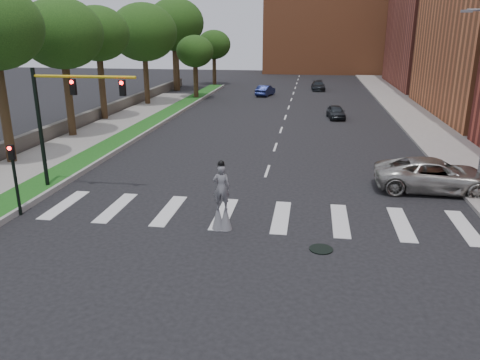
{
  "coord_description": "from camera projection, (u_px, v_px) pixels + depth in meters",
  "views": [
    {
      "loc": [
        2.38,
        -18.3,
        7.92
      ],
      "look_at": [
        -0.53,
        0.82,
        1.7
      ],
      "focal_mm": 35.0,
      "sensor_mm": 36.0,
      "label": 1
    }
  ],
  "objects": [
    {
      "name": "ground_plane",
      "position": [
        249.0,
        224.0,
        19.99
      ],
      "size": [
        160.0,
        160.0,
        0.0
      ],
      "primitive_type": "plane",
      "color": "black",
      "rests_on": "ground"
    },
    {
      "name": "grass_median",
      "position": [
        148.0,
        125.0,
        40.42
      ],
      "size": [
        2.0,
        60.0,
        0.25
      ],
      "primitive_type": "cube",
      "color": "#175217",
      "rests_on": "ground"
    },
    {
      "name": "median_curb",
      "position": [
        160.0,
        125.0,
        40.27
      ],
      "size": [
        0.2,
        60.0,
        0.28
      ],
      "primitive_type": "cube",
      "color": "#979791",
      "rests_on": "ground"
    },
    {
      "name": "sidewalk_left",
      "position": [
        56.0,
        152.0,
        31.45
      ],
      "size": [
        4.0,
        60.0,
        0.18
      ],
      "primitive_type": "cube",
      "color": "gray",
      "rests_on": "ground"
    },
    {
      "name": "sidewalk_right",
      "position": [
        425.0,
        122.0,
        41.7
      ],
      "size": [
        5.0,
        90.0,
        0.18
      ],
      "primitive_type": "cube",
      "color": "gray",
      "rests_on": "ground"
    },
    {
      "name": "stone_wall",
      "position": [
        98.0,
        114.0,
        42.96
      ],
      "size": [
        0.5,
        56.0,
        1.1
      ],
      "primitive_type": "cube",
      "color": "#534E47",
      "rests_on": "ground"
    },
    {
      "name": "manhole",
      "position": [
        321.0,
        249.0,
        17.67
      ],
      "size": [
        0.9,
        0.9,
        0.04
      ],
      "primitive_type": "cylinder",
      "color": "black",
      "rests_on": "ground"
    },
    {
      "name": "building_far",
      "position": [
        459.0,
        14.0,
        64.6
      ],
      "size": [
        16.0,
        22.0,
        20.0
      ],
      "primitive_type": "cube",
      "color": "brown",
      "rests_on": "ground"
    },
    {
      "name": "building_backdrop",
      "position": [
        334.0,
        24.0,
        89.79
      ],
      "size": [
        26.0,
        14.0,
        18.0
      ],
      "primitive_type": "cube",
      "color": "#BF673C",
      "rests_on": "ground"
    },
    {
      "name": "traffic_signal",
      "position": [
        61.0,
        110.0,
        22.94
      ],
      "size": [
        5.3,
        0.23,
        6.2
      ],
      "color": "black",
      "rests_on": "ground"
    },
    {
      "name": "secondary_signal",
      "position": [
        15.0,
        173.0,
        20.4
      ],
      "size": [
        0.25,
        0.21,
        3.23
      ],
      "color": "black",
      "rests_on": "ground"
    },
    {
      "name": "stilt_performer",
      "position": [
        222.0,
        202.0,
        19.13
      ],
      "size": [
        0.84,
        0.54,
        2.97
      ],
      "rotation": [
        0.0,
        0.0,
        3.19
      ],
      "color": "#352515",
      "rests_on": "ground"
    },
    {
      "name": "suv_crossing",
      "position": [
        435.0,
        175.0,
        23.88
      ],
      "size": [
        6.09,
        2.92,
        1.67
      ],
      "primitive_type": "imported",
      "rotation": [
        0.0,
        0.0,
        1.55
      ],
      "color": "#A9A79F",
      "rests_on": "ground"
    },
    {
      "name": "car_near",
      "position": [
        336.0,
        112.0,
        43.68
      ],
      "size": [
        1.88,
        3.74,
        1.22
      ],
      "primitive_type": "imported",
      "rotation": [
        0.0,
        0.0,
        0.12
      ],
      "color": "black",
      "rests_on": "ground"
    },
    {
      "name": "car_mid",
      "position": [
        265.0,
        91.0,
        58.8
      ],
      "size": [
        2.27,
        4.23,
        1.32
      ],
      "primitive_type": "imported",
      "rotation": [
        0.0,
        0.0,
        2.91
      ],
      "color": "#161E4F",
      "rests_on": "ground"
    },
    {
      "name": "car_far",
      "position": [
        318.0,
        86.0,
        64.21
      ],
      "size": [
        2.0,
        4.41,
        1.25
      ],
      "primitive_type": "imported",
      "rotation": [
        0.0,
        0.0,
        0.06
      ],
      "color": "black",
      "rests_on": "ground"
    },
    {
      "name": "tree_2",
      "position": [
        62.0,
        34.0,
        33.93
      ],
      "size": [
        5.97,
        5.97,
        10.21
      ],
      "color": "#352515",
      "rests_on": "ground"
    },
    {
      "name": "tree_3",
      "position": [
        97.0,
        34.0,
        40.68
      ],
      "size": [
        5.54,
        5.54,
        9.98
      ],
      "color": "#352515",
      "rests_on": "ground"
    },
    {
      "name": "tree_4",
      "position": [
        144.0,
        33.0,
        49.39
      ],
      "size": [
        7.08,
        7.08,
        10.7
      ],
      "color": "#352515",
      "rests_on": "ground"
    },
    {
      "name": "tree_5",
      "position": [
        175.0,
        23.0,
        61.65
      ],
      "size": [
        7.48,
        7.48,
        11.99
      ],
      "color": "#352515",
      "rests_on": "ground"
    },
    {
      "name": "tree_6",
      "position": [
        195.0,
        52.0,
        54.58
      ],
      "size": [
        4.34,
        4.34,
        7.4
      ],
      "color": "#352515",
      "rests_on": "ground"
    },
    {
      "name": "tree_7",
      "position": [
        214.0,
        45.0,
        69.2
      ],
      "size": [
        4.96,
        4.96,
        7.97
      ],
      "color": "#352515",
      "rests_on": "ground"
    },
    {
      "name": "tree_8",
      "position": [
        173.0,
        30.0,
        61.91
      ],
      "size": [
        6.54,
        6.54,
        10.78
      ],
      "color": "#352515",
      "rests_on": "ground"
    }
  ]
}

